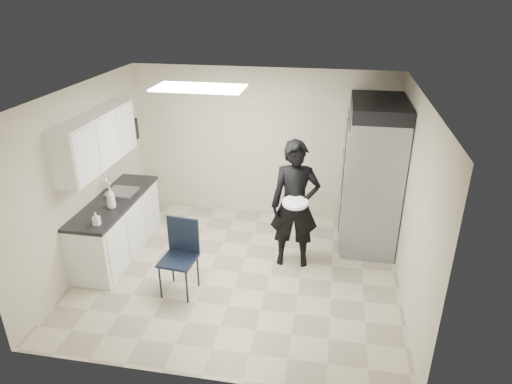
% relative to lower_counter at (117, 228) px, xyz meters
% --- Properties ---
extents(floor, '(4.50, 4.50, 0.00)m').
position_rel_lower_counter_xyz_m(floor, '(1.95, -0.20, -0.43)').
color(floor, '#B9AC91').
rests_on(floor, ground).
extents(ceiling, '(4.50, 4.50, 0.00)m').
position_rel_lower_counter_xyz_m(ceiling, '(1.95, -0.20, 2.17)').
color(ceiling, white).
rests_on(ceiling, back_wall).
extents(back_wall, '(4.50, 0.00, 4.50)m').
position_rel_lower_counter_xyz_m(back_wall, '(1.95, 1.80, 0.87)').
color(back_wall, beige).
rests_on(back_wall, floor).
extents(left_wall, '(0.00, 4.00, 4.00)m').
position_rel_lower_counter_xyz_m(left_wall, '(-0.30, -0.20, 0.87)').
color(left_wall, beige).
rests_on(left_wall, floor).
extents(right_wall, '(0.00, 4.00, 4.00)m').
position_rel_lower_counter_xyz_m(right_wall, '(4.20, -0.20, 0.87)').
color(right_wall, beige).
rests_on(right_wall, floor).
extents(ceiling_panel, '(1.20, 0.60, 0.02)m').
position_rel_lower_counter_xyz_m(ceiling_panel, '(1.35, 0.20, 2.14)').
color(ceiling_panel, white).
rests_on(ceiling_panel, ceiling).
extents(lower_counter, '(0.60, 1.90, 0.86)m').
position_rel_lower_counter_xyz_m(lower_counter, '(0.00, 0.00, 0.00)').
color(lower_counter, silver).
rests_on(lower_counter, floor).
extents(countertop, '(0.64, 1.95, 0.05)m').
position_rel_lower_counter_xyz_m(countertop, '(0.00, 0.00, 0.46)').
color(countertop, black).
rests_on(countertop, lower_counter).
extents(sink, '(0.42, 0.40, 0.14)m').
position_rel_lower_counter_xyz_m(sink, '(0.02, 0.25, 0.44)').
color(sink, gray).
rests_on(sink, countertop).
extents(faucet, '(0.02, 0.02, 0.24)m').
position_rel_lower_counter_xyz_m(faucet, '(-0.18, 0.25, 0.59)').
color(faucet, silver).
rests_on(faucet, countertop).
extents(upper_cabinets, '(0.35, 1.80, 0.75)m').
position_rel_lower_counter_xyz_m(upper_cabinets, '(-0.13, 0.00, 1.40)').
color(upper_cabinets, silver).
rests_on(upper_cabinets, left_wall).
extents(towel_dispenser, '(0.22, 0.30, 0.35)m').
position_rel_lower_counter_xyz_m(towel_dispenser, '(-0.19, 1.15, 1.19)').
color(towel_dispenser, black).
rests_on(towel_dispenser, left_wall).
extents(notice_sticker_left, '(0.00, 0.12, 0.07)m').
position_rel_lower_counter_xyz_m(notice_sticker_left, '(-0.29, -0.10, 0.79)').
color(notice_sticker_left, yellow).
rests_on(notice_sticker_left, left_wall).
extents(notice_sticker_right, '(0.00, 0.12, 0.07)m').
position_rel_lower_counter_xyz_m(notice_sticker_right, '(-0.29, 0.10, 0.75)').
color(notice_sticker_right, yellow).
rests_on(notice_sticker_right, left_wall).
extents(commercial_fridge, '(0.80, 1.35, 2.10)m').
position_rel_lower_counter_xyz_m(commercial_fridge, '(3.78, 1.07, 0.62)').
color(commercial_fridge, gray).
rests_on(commercial_fridge, floor).
extents(fridge_compressor, '(0.80, 1.35, 0.20)m').
position_rel_lower_counter_xyz_m(fridge_compressor, '(3.78, 1.07, 1.77)').
color(fridge_compressor, black).
rests_on(fridge_compressor, commercial_fridge).
extents(folding_chair, '(0.49, 0.49, 1.00)m').
position_rel_lower_counter_xyz_m(folding_chair, '(1.25, -0.80, 0.07)').
color(folding_chair, black).
rests_on(folding_chair, floor).
extents(man_tuxedo, '(0.74, 0.53, 1.91)m').
position_rel_lower_counter_xyz_m(man_tuxedo, '(2.68, 0.20, 0.52)').
color(man_tuxedo, black).
rests_on(man_tuxedo, floor).
extents(bucket_lid, '(0.38, 0.38, 0.04)m').
position_rel_lower_counter_xyz_m(bucket_lid, '(2.70, -0.05, 0.68)').
color(bucket_lid, white).
rests_on(bucket_lid, man_tuxedo).
extents(soap_bottle_a, '(0.17, 0.17, 0.32)m').
position_rel_lower_counter_xyz_m(soap_bottle_a, '(0.10, -0.24, 0.64)').
color(soap_bottle_a, white).
rests_on(soap_bottle_a, countertop).
extents(soap_bottle_b, '(0.08, 0.09, 0.18)m').
position_rel_lower_counter_xyz_m(soap_bottle_b, '(0.15, -0.76, 0.57)').
color(soap_bottle_b, '#AFAEBA').
rests_on(soap_bottle_b, countertop).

